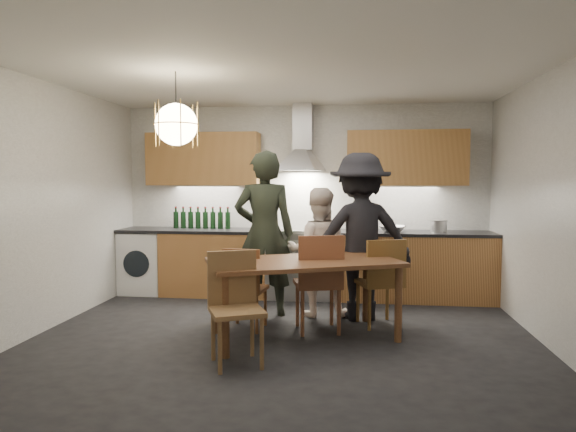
# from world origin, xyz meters

# --- Properties ---
(ground) EXTENTS (5.00, 5.00, 0.00)m
(ground) POSITION_xyz_m (0.00, 0.00, 0.00)
(ground) COLOR black
(ground) RESTS_ON ground
(room_shell) EXTENTS (5.02, 4.52, 2.61)m
(room_shell) POSITION_xyz_m (0.00, 0.00, 1.71)
(room_shell) COLOR white
(room_shell) RESTS_ON ground
(counter_run) EXTENTS (5.00, 0.62, 0.90)m
(counter_run) POSITION_xyz_m (0.02, 1.95, 0.45)
(counter_run) COLOR #BF8449
(counter_run) RESTS_ON ground
(range_stove) EXTENTS (0.90, 0.60, 0.92)m
(range_stove) POSITION_xyz_m (0.00, 1.94, 0.44)
(range_stove) COLOR silver
(range_stove) RESTS_ON ground
(wall_fixtures) EXTENTS (4.30, 0.54, 1.10)m
(wall_fixtures) POSITION_xyz_m (0.00, 2.07, 1.87)
(wall_fixtures) COLOR #BA8547
(wall_fixtures) RESTS_ON ground
(pendant_lamp) EXTENTS (0.43, 0.43, 0.70)m
(pendant_lamp) POSITION_xyz_m (-1.00, -0.10, 2.10)
(pendant_lamp) COLOR black
(pendant_lamp) RESTS_ON ground
(dining_table) EXTENTS (2.06, 1.56, 0.78)m
(dining_table) POSITION_xyz_m (0.20, 0.15, 0.69)
(dining_table) COLOR brown
(dining_table) RESTS_ON ground
(chair_back_left) EXTENTS (0.43, 0.43, 0.87)m
(chair_back_left) POSITION_xyz_m (-0.44, 0.31, 0.50)
(chair_back_left) COLOR brown
(chair_back_left) RESTS_ON ground
(chair_back_mid) EXTENTS (0.56, 0.56, 1.02)m
(chair_back_mid) POSITION_xyz_m (0.34, 0.31, 0.58)
(chair_back_mid) COLOR brown
(chair_back_mid) RESTS_ON ground
(chair_back_right) EXTENTS (0.55, 0.55, 0.95)m
(chair_back_right) POSITION_xyz_m (0.99, 0.61, 0.55)
(chair_back_right) COLOR brown
(chair_back_right) RESTS_ON ground
(chair_front) EXTENTS (0.57, 0.57, 0.95)m
(chair_front) POSITION_xyz_m (-0.33, -0.59, 0.55)
(chair_front) COLOR brown
(chair_front) RESTS_ON ground
(person_left) EXTENTS (0.75, 0.55, 1.91)m
(person_left) POSITION_xyz_m (-0.34, 0.98, 0.95)
(person_left) COLOR black
(person_left) RESTS_ON ground
(person_mid) EXTENTS (0.77, 0.63, 1.49)m
(person_mid) POSITION_xyz_m (0.28, 1.03, 0.74)
(person_mid) COLOR white
(person_mid) RESTS_ON ground
(person_right) EXTENTS (1.34, 0.95, 1.88)m
(person_right) POSITION_xyz_m (0.76, 0.96, 0.94)
(person_right) COLOR black
(person_right) RESTS_ON ground
(mixing_bowl) EXTENTS (0.42, 0.42, 0.08)m
(mixing_bowl) POSITION_xyz_m (1.19, 1.87, 0.94)
(mixing_bowl) COLOR silver
(mixing_bowl) RESTS_ON counter_run
(stock_pot) EXTENTS (0.23, 0.23, 0.15)m
(stock_pot) POSITION_xyz_m (1.79, 1.94, 0.97)
(stock_pot) COLOR #B0B0B3
(stock_pot) RESTS_ON counter_run
(wine_bottles) EXTENTS (0.81, 0.07, 0.30)m
(wine_bottles) POSITION_xyz_m (-1.40, 2.04, 1.05)
(wine_bottles) COLOR black
(wine_bottles) RESTS_ON counter_run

